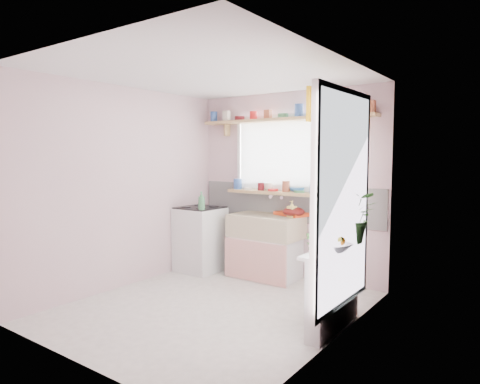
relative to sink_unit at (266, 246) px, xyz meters
The scene contains 19 objects.
room 1.31m from the sink_unit, 28.17° to the right, with size 3.20×3.20×3.20m.
sink_unit is the anchor object (origin of this frame).
cooker 0.98m from the sink_unit, 165.62° to the right, with size 0.58×0.58×0.93m.
radiator_ledge 1.82m from the sink_unit, 37.05° to the right, with size 0.22×0.95×0.78m.
windowsill 0.73m from the sink_unit, 90.00° to the left, with size 1.40×0.22×0.04m, color tan.
pine_shelf 1.70m from the sink_unit, 49.64° to the left, with size 2.52×0.24×0.04m, color tan.
shelf_crockery 1.78m from the sink_unit, 49.64° to the left, with size 2.47×0.11×0.12m.
sill_crockery 0.81m from the sink_unit, 95.28° to the left, with size 1.35×0.11×0.12m.
dish_tray 0.57m from the sink_unit, 34.10° to the left, with size 0.44×0.33×0.04m, color red.
colander 0.62m from the sink_unit, 13.14° to the left, with size 0.29×0.29×0.13m, color #57100F.
jade_plant 1.74m from the sink_unit, 25.11° to the right, with size 0.48×0.41×0.53m, color #386628.
fruit_bowl 1.93m from the sink_unit, 38.64° to the right, with size 0.31×0.31×0.08m, color white.
herb_pot 1.99m from the sink_unit, 45.55° to the right, with size 0.11×0.07×0.20m, color #346428.
soap_bottle_sink 0.65m from the sink_unit, ahead, with size 0.10×0.10×0.21m, color #FDE770.
sill_cup 0.83m from the sink_unit, 113.43° to the left, with size 0.13×0.13×0.11m, color white.
sill_bowl 0.87m from the sink_unit, 35.59° to the left, with size 0.22×0.22×0.07m, color #3772B5.
shelf_vase 2.18m from the sink_unit, 10.87° to the left, with size 0.15×0.15×0.16m, color #B24D36.
cooker_bottle 1.06m from the sink_unit, 147.59° to the right, with size 0.10×0.10×0.25m, color #468C57.
fruit 1.95m from the sink_unit, 38.38° to the right, with size 0.20×0.14×0.10m.
Camera 1 is at (2.88, -3.50, 1.66)m, focal length 32.00 mm.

